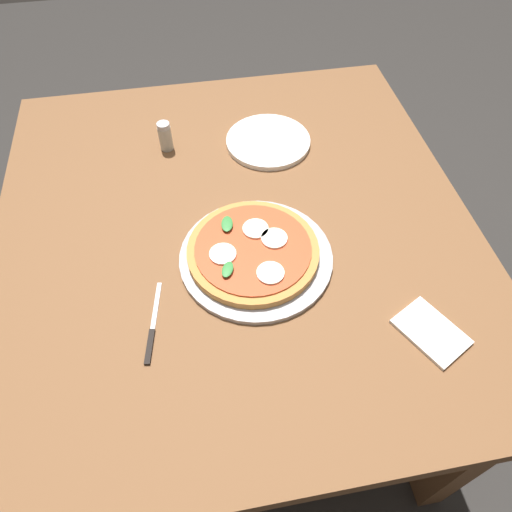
# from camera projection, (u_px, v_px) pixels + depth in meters

# --- Properties ---
(ground_plane) EXTENTS (6.00, 6.00, 0.00)m
(ground_plane) POSITION_uv_depth(u_px,v_px,m) (242.00, 360.00, 1.65)
(ground_plane) COLOR #2D2B28
(dining_table) EXTENTS (1.18, 1.09, 0.72)m
(dining_table) POSITION_uv_depth(u_px,v_px,m) (236.00, 248.00, 1.16)
(dining_table) COLOR brown
(dining_table) RESTS_ON ground_plane
(serving_tray) EXTENTS (0.33, 0.33, 0.01)m
(serving_tray) POSITION_uv_depth(u_px,v_px,m) (256.00, 257.00, 1.01)
(serving_tray) COLOR #B2B2B7
(serving_tray) RESTS_ON dining_table
(pizza) EXTENTS (0.28, 0.28, 0.03)m
(pizza) POSITION_uv_depth(u_px,v_px,m) (253.00, 251.00, 1.00)
(pizza) COLOR #C6843F
(pizza) RESTS_ON serving_tray
(plate_white) EXTENTS (0.22, 0.22, 0.01)m
(plate_white) POSITION_uv_depth(u_px,v_px,m) (268.00, 141.00, 1.25)
(plate_white) COLOR white
(plate_white) RESTS_ON dining_table
(napkin) EXTENTS (0.16, 0.14, 0.01)m
(napkin) POSITION_uv_depth(u_px,v_px,m) (431.00, 332.00, 0.90)
(napkin) COLOR white
(napkin) RESTS_ON dining_table
(knife) EXTENTS (0.18, 0.04, 0.01)m
(knife) POSITION_uv_depth(u_px,v_px,m) (152.00, 332.00, 0.90)
(knife) COLOR black
(knife) RESTS_ON dining_table
(pepper_shaker) EXTENTS (0.03, 0.03, 0.08)m
(pepper_shaker) POSITION_uv_depth(u_px,v_px,m) (165.00, 136.00, 1.21)
(pepper_shaker) COLOR #B2B7AD
(pepper_shaker) RESTS_ON dining_table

